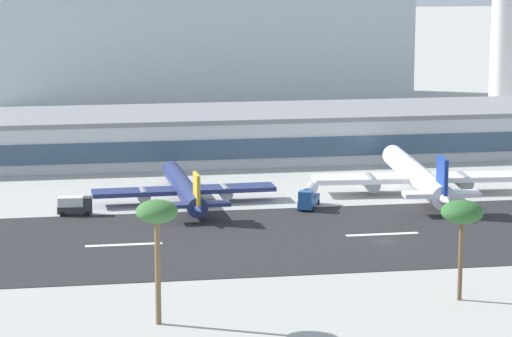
{
  "coord_description": "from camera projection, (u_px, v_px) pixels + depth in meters",
  "views": [
    {
      "loc": [
        -50.06,
        -175.56,
        46.07
      ],
      "look_at": [
        -14.95,
        35.79,
        5.6
      ],
      "focal_mm": 83.11,
      "sensor_mm": 36.0,
      "label": 1
    }
  ],
  "objects": [
    {
      "name": "ground_plane",
      "position": [
        386.0,
        242.0,
        186.79
      ],
      "size": [
        1400.0,
        1400.0,
        0.0
      ],
      "primitive_type": "plane",
      "color": "#A8A8A3"
    },
    {
      "name": "runway_strip",
      "position": [
        379.0,
        235.0,
        191.34
      ],
      "size": [
        800.0,
        43.0,
        0.08
      ],
      "primitive_type": "cube",
      "color": "#262628",
      "rests_on": "ground_plane"
    },
    {
      "name": "runway_centreline_dash_3",
      "position": [
        124.0,
        245.0,
        184.72
      ],
      "size": [
        12.0,
        1.2,
        0.01
      ],
      "primitive_type": "cube",
      "color": "white",
      "rests_on": "runway_strip"
    },
    {
      "name": "runway_centreline_dash_4",
      "position": [
        382.0,
        234.0,
        191.43
      ],
      "size": [
        12.0,
        1.2,
        0.01
      ],
      "primitive_type": "cube",
      "color": "white",
      "rests_on": "runway_strip"
    },
    {
      "name": "terminal_building",
      "position": [
        262.0,
        133.0,
        262.17
      ],
      "size": [
        212.89,
        29.27,
        10.28
      ],
      "color": "silver",
      "rests_on": "ground_plane"
    },
    {
      "name": "control_tower",
      "position": [
        505.0,
        8.0,
        302.38
      ],
      "size": [
        13.86,
        13.86,
        49.68
      ],
      "color": "silver",
      "rests_on": "ground_plane"
    },
    {
      "name": "distant_hotel_block",
      "position": [
        200.0,
        32.0,
        356.85
      ],
      "size": [
        126.68,
        25.77,
        40.4
      ],
      "primitive_type": "cube",
      "color": "#A8B2BC",
      "rests_on": "ground_plane"
    },
    {
      "name": "airliner_gold_tail_gate_0",
      "position": [
        185.0,
        190.0,
        213.66
      ],
      "size": [
        33.39,
        40.19,
        8.39
      ],
      "rotation": [
        0.0,
        0.0,
        1.6
      ],
      "color": "navy",
      "rests_on": "ground_plane"
    },
    {
      "name": "airliner_navy_tail_gate_1",
      "position": [
        418.0,
        177.0,
        222.13
      ],
      "size": [
        39.68,
        48.8,
        10.18
      ],
      "rotation": [
        0.0,
        0.0,
        1.5
      ],
      "color": "white",
      "rests_on": "ground_plane"
    },
    {
      "name": "service_fuel_truck_0",
      "position": [
        309.0,
        197.0,
        210.79
      ],
      "size": [
        5.56,
        8.86,
        3.95
      ],
      "rotation": [
        0.0,
        0.0,
        4.33
      ],
      "color": "#23569E",
      "rests_on": "ground_plane"
    },
    {
      "name": "service_box_truck_2",
      "position": [
        75.0,
        205.0,
        204.98
      ],
      "size": [
        6.11,
        2.93,
        3.25
      ],
      "rotation": [
        0.0,
        0.0,
        6.23
      ],
      "color": "#2D3338",
      "rests_on": "ground_plane"
    },
    {
      "name": "palm_tree_1",
      "position": [
        462.0,
        214.0,
        154.11
      ],
      "size": [
        5.54,
        5.54,
        13.43
      ],
      "color": "brown",
      "rests_on": "ground_plane"
    },
    {
      "name": "palm_tree_2",
      "position": [
        157.0,
        217.0,
        143.8
      ],
      "size": [
        5.14,
        5.14,
        15.68
      ],
      "color": "brown",
      "rests_on": "ground_plane"
    }
  ]
}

